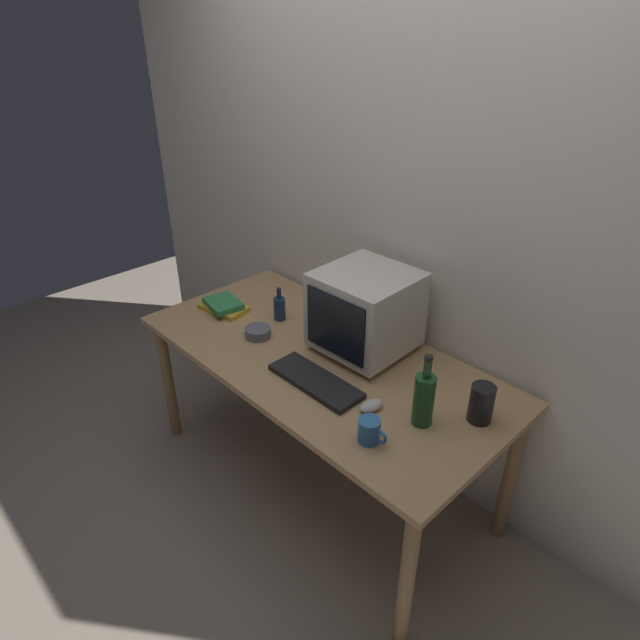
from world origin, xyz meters
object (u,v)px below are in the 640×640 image
(bottle_tall, at_px, (424,398))
(cd_spindle, at_px, (258,332))
(computer_mouse, at_px, (371,406))
(mug, at_px, (370,431))
(keyboard, at_px, (315,381))
(book_stack, at_px, (224,306))
(crt_monitor, at_px, (365,311))
(bottle_short, at_px, (280,307))
(metal_canister, at_px, (481,403))

(bottle_tall, height_order, cd_spindle, bottle_tall)
(computer_mouse, xyz_separation_m, mug, (0.11, -0.13, 0.03))
(keyboard, height_order, computer_mouse, computer_mouse)
(bottle_tall, distance_m, book_stack, 1.21)
(crt_monitor, bearing_deg, keyboard, -83.41)
(bottle_tall, height_order, bottle_short, bottle_tall)
(mug, bearing_deg, keyboard, 166.03)
(keyboard, relative_size, bottle_short, 2.44)
(cd_spindle, bearing_deg, book_stack, 174.55)
(metal_canister, bearing_deg, mug, -118.48)
(bottle_tall, distance_m, cd_spindle, 0.90)
(computer_mouse, height_order, bottle_tall, bottle_tall)
(crt_monitor, relative_size, computer_mouse, 3.99)
(mug, bearing_deg, bottle_short, 159.39)
(cd_spindle, bearing_deg, bottle_short, 107.14)
(keyboard, relative_size, computer_mouse, 4.20)
(metal_canister, bearing_deg, crt_monitor, 175.50)
(keyboard, xyz_separation_m, bottle_short, (-0.50, 0.24, 0.05))
(crt_monitor, bearing_deg, bottle_short, -168.45)
(crt_monitor, distance_m, book_stack, 0.79)
(bottle_tall, xyz_separation_m, bottle_short, (-0.95, 0.12, -0.05))
(computer_mouse, xyz_separation_m, metal_canister, (0.31, 0.24, 0.06))
(mug, xyz_separation_m, metal_canister, (0.20, 0.38, 0.03))
(book_stack, distance_m, mug, 1.16)
(bottle_short, relative_size, book_stack, 0.66)
(crt_monitor, height_order, cd_spindle, crt_monitor)
(keyboard, bearing_deg, book_stack, 172.94)
(computer_mouse, bearing_deg, bottle_short, 175.95)
(bottle_short, bearing_deg, cd_spindle, -72.86)
(bottle_short, relative_size, metal_canister, 1.15)
(crt_monitor, relative_size, metal_canister, 2.66)
(bottle_short, height_order, book_stack, bottle_short)
(book_stack, height_order, cd_spindle, book_stack)
(bottle_tall, xyz_separation_m, metal_canister, (0.14, 0.17, -0.04))
(computer_mouse, bearing_deg, keyboard, -161.19)
(bottle_short, distance_m, book_stack, 0.30)
(mug, bearing_deg, book_stack, 170.93)
(computer_mouse, relative_size, mug, 0.83)
(bottle_short, relative_size, cd_spindle, 1.43)
(keyboard, height_order, mug, mug)
(bottle_tall, height_order, book_stack, bottle_tall)
(computer_mouse, xyz_separation_m, bottle_short, (-0.77, 0.20, 0.05))
(keyboard, distance_m, book_stack, 0.77)
(bottle_short, bearing_deg, crt_monitor, 11.55)
(computer_mouse, relative_size, book_stack, 0.39)
(bottle_short, bearing_deg, mug, -20.61)
(computer_mouse, bearing_deg, book_stack, -172.38)
(crt_monitor, distance_m, cd_spindle, 0.52)
(keyboard, xyz_separation_m, mug, (0.37, -0.09, 0.03))
(computer_mouse, relative_size, bottle_tall, 0.33)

